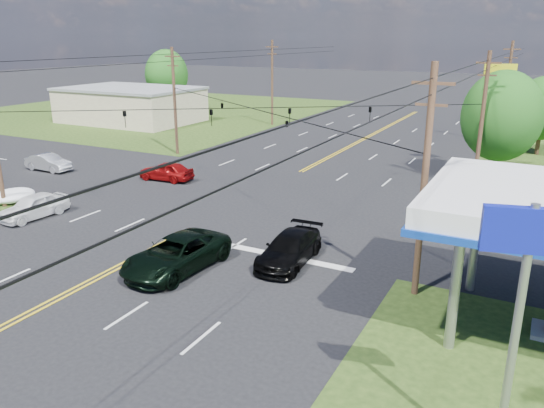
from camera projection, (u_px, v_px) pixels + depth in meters
The scene contains 22 objects.
ground at pixel (252, 198), 35.67m from camera, with size 280.00×280.00×0.00m, color black.
grass_nw at pixel (153, 110), 78.13m from camera, with size 46.00×48.00×0.03m, color #213811.
stop_bar at pixel (260, 252), 26.71m from camera, with size 10.00×0.50×0.02m, color silver.
retail_nw at pixel (131, 106), 66.87m from camera, with size 16.00×11.00×4.00m, color #BBA68C.
pole_se at pixel (424, 181), 20.86m from camera, with size 1.60×0.28×9.50m.
pole_nw at pixel (175, 100), 47.52m from camera, with size 1.60×0.28×9.50m.
pole_ne at pixel (482, 120), 36.08m from camera, with size 1.60×0.28×9.50m.
pole_left_far at pixel (272, 82), 63.51m from camera, with size 1.60×0.28×10.00m.
pole_right_far at pixel (506, 92), 52.07m from camera, with size 1.60×0.28×10.00m.
span_wire_signals at pixel (251, 108), 33.86m from camera, with size 26.00×18.00×1.13m.
power_lines at pixel (233, 68), 31.38m from camera, with size 26.04×100.00×0.64m.
tree_right_a at pixel (502, 116), 38.19m from camera, with size 5.70×5.70×8.18m.
tree_right_b at pixel (543, 108), 47.44m from camera, with size 4.94×4.94×7.09m.
tree_far_l at pixel (167, 75), 75.25m from camera, with size 6.08×6.08×8.72m.
pickup_dkgreen at pixel (176, 254), 24.39m from camera, with size 2.62×5.69×1.58m, color black.
suv_black at pixel (290, 249), 25.23m from camera, with size 1.98×4.88×1.42m, color black.
pickup_white at pixel (34, 206), 31.55m from camera, with size 1.69×4.21×1.43m, color white.
sedan_silver at pixel (48, 162), 42.66m from camera, with size 1.42×4.09×1.35m, color #B7B7BC.
sedan_red at pixel (166, 171), 39.80m from camera, with size 1.68×4.18×1.43m, color maroon.
polesign_se at pixel (525, 274), 11.62m from camera, with size 2.05×0.77×7.00m.
polesign_ne at pixel (498, 88), 40.39m from camera, with size 2.31×0.80×8.43m.
snowpile_b at pixel (14, 202), 34.83m from camera, with size 2.36×2.90×0.82m, color white.
Camera 1 is at (16.97, -17.65, 10.36)m, focal length 35.00 mm.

